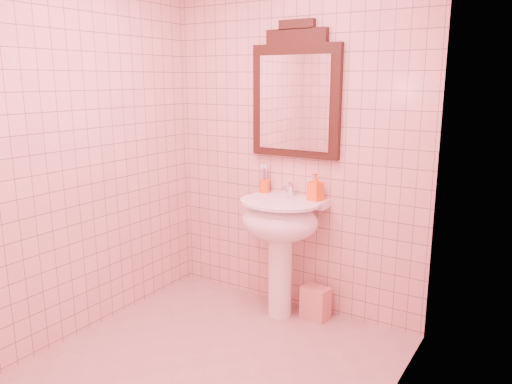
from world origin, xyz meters
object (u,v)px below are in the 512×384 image
Objects in this scene: toothbrush_cup at (264,185)px; mirror at (296,95)px; pedestal_sink at (280,228)px; soap_dispenser at (315,187)px; towel at (315,303)px.

mirror is at bearing 8.44° from toothbrush_cup.
toothbrush_cup is at bearing 143.93° from pedestal_sink.
pedestal_sink is 0.92× the size of mirror.
soap_dispenser reaches higher than toothbrush_cup.
mirror is at bearing 90.00° from pedestal_sink.
pedestal_sink is at bearing -90.00° from mirror.
pedestal_sink is at bearing -36.07° from toothbrush_cup.
pedestal_sink is at bearing -131.49° from soap_dispenser.
toothbrush_cup is 0.93m from towel.
pedestal_sink is at bearing -157.73° from towel.
towel is at bearing -26.86° from soap_dispenser.
toothbrush_cup is 0.43m from soap_dispenser.
toothbrush_cup is (-0.23, 0.17, 0.25)m from pedestal_sink.
toothbrush_cup is 0.78× the size of towel.
soap_dispenser is 0.84m from towel.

